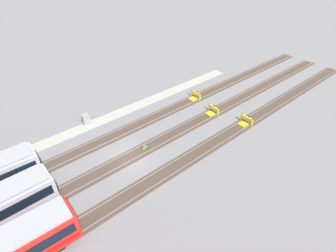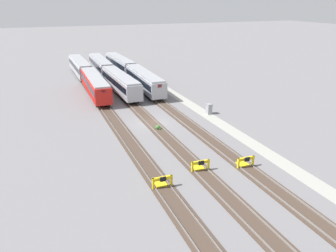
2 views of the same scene
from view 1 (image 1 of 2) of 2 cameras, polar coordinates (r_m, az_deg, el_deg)
ground_plane at (r=32.04m, az=-8.50°, el=-6.82°), size 400.00×400.00×0.00m
service_walkway at (r=38.52m, az=-15.91°, el=0.46°), size 54.00×2.00×0.01m
rail_track_nearest at (r=35.29m, az=-12.76°, el=-2.61°), size 90.00×2.23×0.21m
rail_track_near_inner at (r=32.01m, az=-8.50°, el=-6.76°), size 90.00×2.24×0.21m
rail_track_middle at (r=29.16m, az=-3.25°, el=-11.74°), size 90.00×2.23×0.21m
bumper_stop_nearest_track at (r=42.82m, az=5.82°, el=6.48°), size 1.34×2.00×1.22m
bumper_stop_near_inner_track at (r=39.47m, az=9.61°, el=3.30°), size 1.38×2.01×1.22m
bumper_stop_middle_track at (r=38.29m, az=16.47°, el=1.04°), size 1.36×2.00×1.22m
electrical_cabinet at (r=38.28m, az=-17.44°, el=1.36°), size 0.90×0.73×1.60m
weed_clump at (r=32.83m, az=-5.09°, el=-4.68°), size 0.92×0.70×0.64m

